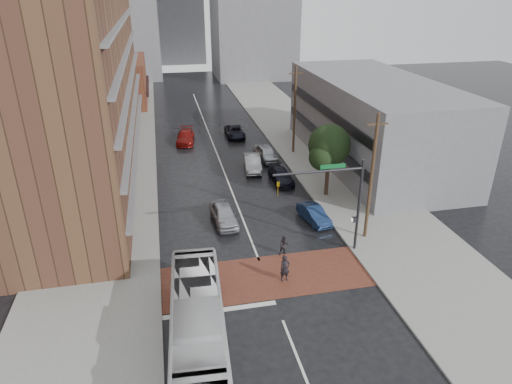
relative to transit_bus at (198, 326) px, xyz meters
name	(u,v)px	position (x,y,z in m)	size (l,w,h in m)	color
ground	(267,281)	(5.07, 5.34, -1.65)	(160.00, 160.00, 0.00)	black
crosswalk	(266,277)	(5.07, 5.84, -1.64)	(14.00, 5.00, 0.02)	brown
sidewalk_west	(115,162)	(-6.43, 30.34, -1.57)	(9.00, 90.00, 0.15)	gray
sidewalk_east	(312,148)	(16.57, 30.34, -1.57)	(9.00, 90.00, 0.15)	gray
apartment_block	(68,31)	(-8.93, 29.34, 12.35)	(10.00, 44.00, 28.00)	brown
storefront_west	(121,81)	(-6.93, 59.34, 1.85)	(8.00, 16.00, 7.00)	brown
building_east	(373,121)	(21.57, 25.34, 2.85)	(11.00, 26.00, 9.00)	slate
distant_tower_center	(177,11)	(5.07, 100.34, 10.35)	(12.00, 10.00, 24.00)	slate
street_tree	(329,148)	(13.59, 17.37, 3.09)	(4.20, 4.10, 6.90)	#332319
signal_mast	(341,194)	(10.92, 7.84, 3.09)	(6.50, 0.30, 7.20)	#2D2D33
utility_pole_near	(371,177)	(13.87, 9.34, 3.49)	(1.60, 0.26, 10.00)	#473321
utility_pole_far	(295,110)	(13.87, 29.34, 3.49)	(1.60, 0.26, 10.00)	#473321
transit_bus	(198,326)	(0.00, 0.00, 0.00)	(2.77, 11.82, 3.29)	silver
pedestrian_a	(285,268)	(6.24, 5.20, -0.69)	(0.69, 0.46, 1.90)	black
pedestrian_b	(284,246)	(7.04, 8.34, -0.90)	(0.73, 0.57, 1.49)	black
car_travel_a	(224,215)	(3.43, 14.03, -0.86)	(1.85, 4.60, 1.57)	#ACADB4
car_travel_b	(252,163)	(8.13, 25.14, -0.87)	(1.65, 4.74, 1.56)	#A9ABB1
car_travel_c	(185,137)	(1.80, 35.80, -0.90)	(2.09, 5.15, 1.49)	maroon
suv_travel	(235,132)	(8.22, 36.85, -0.96)	(2.26, 4.90, 1.36)	black
car_parked_near	(314,214)	(10.82, 12.75, -0.99)	(1.38, 3.97, 1.31)	#16284F
car_parked_mid	(281,176)	(10.27, 21.34, -0.99)	(1.85, 4.54, 1.32)	black
car_parked_far	(266,153)	(10.27, 27.71, -0.84)	(1.90, 4.71, 1.60)	#A6A9AD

